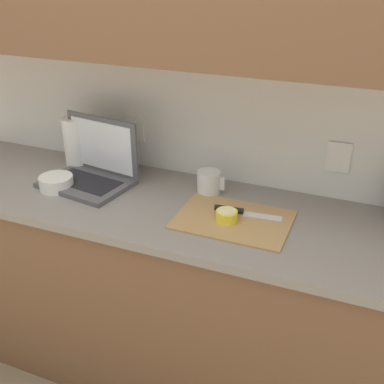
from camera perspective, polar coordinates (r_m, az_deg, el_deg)
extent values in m
plane|color=#847056|center=(2.46, -3.67, -19.78)|extent=(12.00, 12.00, 0.00)
cube|color=white|center=(2.05, -0.64, 13.11)|extent=(5.20, 0.06, 2.60)
cube|color=white|center=(2.19, -6.78, 7.54)|extent=(0.09, 0.01, 0.12)
cube|color=white|center=(1.94, 16.98, 3.97)|extent=(0.09, 0.01, 0.12)
cube|color=brown|center=(2.17, -3.98, -11.96)|extent=(2.14, 0.56, 0.86)
cube|color=gray|center=(1.93, -4.40, -1.56)|extent=(2.21, 0.60, 0.03)
cube|color=#9EA3A8|center=(2.42, -21.71, 1.04)|extent=(0.44, 0.39, 0.16)
cube|color=#515156|center=(2.08, -12.44, 0.96)|extent=(0.39, 0.31, 0.02)
cube|color=black|center=(2.08, -12.47, 1.23)|extent=(0.31, 0.19, 0.00)
cube|color=#515156|center=(2.11, -10.54, 5.44)|extent=(0.36, 0.07, 0.26)
cube|color=white|center=(2.11, -10.65, 5.38)|extent=(0.32, 0.05, 0.21)
cube|color=tan|center=(1.78, 4.91, -3.29)|extent=(0.42, 0.30, 0.01)
cube|color=silver|center=(1.81, 8.34, -2.87)|extent=(0.15, 0.05, 0.00)
cylinder|color=black|center=(1.82, 4.40, -2.04)|extent=(0.11, 0.03, 0.02)
cylinder|color=yellow|center=(1.76, 4.12, -2.84)|extent=(0.08, 0.08, 0.04)
cylinder|color=#F4EAA3|center=(1.75, 4.14, -2.25)|extent=(0.07, 0.07, 0.00)
cylinder|color=silver|center=(1.96, 1.98, 1.15)|extent=(0.10, 0.10, 0.09)
cube|color=silver|center=(1.94, 3.60, 0.99)|extent=(0.02, 0.01, 0.05)
cylinder|color=white|center=(2.08, -15.78, 1.08)|extent=(0.14, 0.14, 0.06)
cylinder|color=white|center=(2.25, -13.51, 5.75)|extent=(0.11, 0.11, 0.23)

